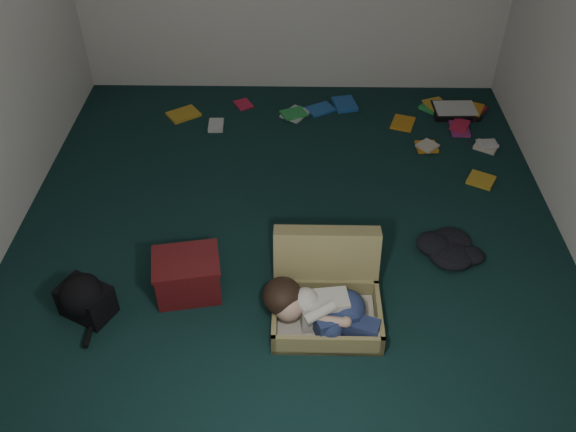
{
  "coord_description": "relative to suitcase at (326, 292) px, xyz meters",
  "views": [
    {
      "loc": [
        0.05,
        -3.24,
        3.02
      ],
      "look_at": [
        0.0,
        -0.15,
        0.35
      ],
      "focal_mm": 38.0,
      "sensor_mm": 36.0,
      "label": 1
    }
  ],
  "objects": [
    {
      "name": "person",
      "position": [
        -0.05,
        -0.17,
        0.04
      ],
      "size": [
        0.73,
        0.35,
        0.31
      ],
      "rotation": [
        0.0,
        0.0,
        -0.0
      ],
      "color": "beige",
      "rests_on": "suitcase"
    },
    {
      "name": "wall_front",
      "position": [
        -0.25,
        -1.6,
        1.15
      ],
      "size": [
        4.5,
        0.0,
        4.5
      ],
      "primitive_type": "plane",
      "rotation": [
        -1.57,
        0.0,
        0.0
      ],
      "color": "white",
      "rests_on": "ground"
    },
    {
      "name": "clothing_pile",
      "position": [
        0.91,
        0.54,
        -0.08
      ],
      "size": [
        0.46,
        0.39,
        0.13
      ],
      "primitive_type": null,
      "rotation": [
        0.0,
        0.0,
        -0.12
      ],
      "color": "black",
      "rests_on": "floor"
    },
    {
      "name": "backpack",
      "position": [
        -1.51,
        -0.06,
        -0.03
      ],
      "size": [
        0.5,
        0.46,
        0.24
      ],
      "primitive_type": null,
      "rotation": [
        0.0,
        0.0,
        -0.48
      ],
      "color": "black",
      "rests_on": "floor"
    },
    {
      "name": "book_scatter",
      "position": [
        0.42,
        2.2,
        -0.14
      ],
      "size": [
        2.95,
        1.44,
        0.02
      ],
      "color": "gold",
      "rests_on": "floor"
    },
    {
      "name": "suitcase",
      "position": [
        0.0,
        0.0,
        0.0
      ],
      "size": [
        0.67,
        0.66,
        0.49
      ],
      "rotation": [
        0.0,
        0.0,
        -0.0
      ],
      "color": "#A09458",
      "rests_on": "floor"
    },
    {
      "name": "maroon_bin",
      "position": [
        -0.89,
        0.13,
        -0.0
      ],
      "size": [
        0.48,
        0.4,
        0.29
      ],
      "rotation": [
        0.0,
        0.0,
        0.18
      ],
      "color": "#561114",
      "rests_on": "floor"
    },
    {
      "name": "floor",
      "position": [
        -0.25,
        0.65,
        -0.15
      ],
      "size": [
        4.5,
        4.5,
        0.0
      ],
      "primitive_type": "plane",
      "color": "black",
      "rests_on": "ground"
    },
    {
      "name": "paper_tray",
      "position": [
        1.29,
        2.41,
        -0.12
      ],
      "size": [
        0.43,
        0.33,
        0.06
      ],
      "rotation": [
        0.0,
        0.0,
        0.03
      ],
      "color": "black",
      "rests_on": "floor"
    }
  ]
}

